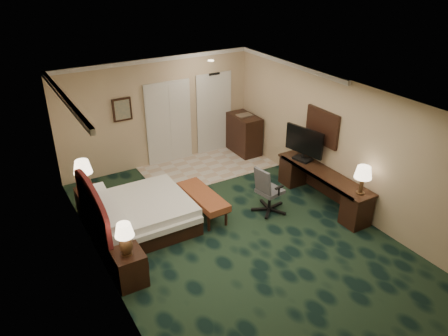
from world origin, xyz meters
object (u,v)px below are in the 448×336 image
lamp_far (84,176)px  desk (322,187)px  nightstand_near (129,267)px  tv (304,144)px  nightstand_far (89,202)px  bed_bench (203,204)px  bed (142,214)px  minibar (244,134)px  lamp_near (125,239)px  desk_chair (270,189)px

lamp_far → desk: size_ratio=0.28×
nightstand_near → tv: (4.46, 1.05, 0.80)m
nightstand_near → nightstand_far: (-0.01, 2.40, -0.01)m
nightstand_far → desk: (4.46, -2.06, 0.07)m
lamp_far → desk: lamp_far is taller
nightstand_far → bed_bench: (2.03, -1.17, -0.05)m
lamp_far → bed_bench: (2.06, -1.12, -0.68)m
bed → tv: 3.81m
bed_bench → minibar: size_ratio=1.36×
nightstand_near → nightstand_far: size_ratio=1.05×
bed → lamp_near: size_ratio=3.17×
bed → minibar: 4.17m
lamp_near → desk: lamp_near is taller
lamp_near → lamp_far: (-0.02, 2.38, 0.03)m
lamp_near → bed_bench: lamp_near is taller
nightstand_far → bed_bench: size_ratio=0.40×
tv → bed_bench: bearing=163.7°
nightstand_near → lamp_near: (-0.02, -0.03, 0.59)m
nightstand_far → minibar: (4.43, 1.00, 0.24)m
bed → minibar: (3.66, 1.99, 0.23)m
nightstand_near → nightstand_far: 2.40m
bed_bench → tv: tv is taller
desk_chair → desk: bearing=-23.1°
nightstand_near → desk: 4.47m
bed_bench → nightstand_far: bearing=148.1°
minibar → tv: bearing=-88.9°
desk_chair → minibar: bearing=58.0°
bed_bench → desk_chair: (1.25, -0.61, 0.29)m
desk → lamp_near: bearing=-175.2°
lamp_far → bed_bench: lamp_far is taller
lamp_near → desk_chair: lamp_near is taller
lamp_near → desk: size_ratio=0.23×
bed → lamp_near: lamp_near is taller
tv → minibar: bearing=79.1°
bed_bench → desk: (2.43, -0.89, 0.12)m
lamp_near → minibar: bearing=37.7°
lamp_near → bed_bench: 2.48m
nightstand_far → lamp_far: bearing=-122.0°
bed_bench → minibar: 3.24m
desk_chair → minibar: 3.00m
nightstand_near → tv: size_ratio=0.61×
bed_bench → tv: 2.60m
nightstand_near → bed_bench: nightstand_near is taller
desk → desk_chair: 1.23m
bed_bench → desk_chair: size_ratio=1.35×
nightstand_near → lamp_far: lamp_far is taller
bed_bench → desk: desk is taller
tv → minibar: 2.41m
minibar → bed_bench: bearing=-138.0°
bed_bench → tv: size_ratio=1.45×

